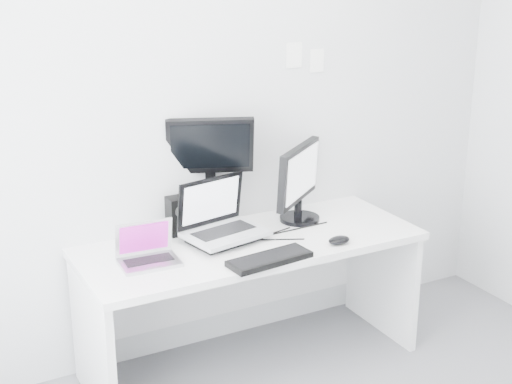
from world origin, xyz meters
TOP-DOWN VIEW (x-y plane):
  - back_wall at (0.00, 1.60)m, footprint 3.60×0.00m
  - desk at (0.00, 1.25)m, footprint 1.80×0.70m
  - macbook at (-0.57, 1.21)m, footprint 0.30×0.23m
  - speaker at (-0.30, 1.52)m, footprint 0.12×0.12m
  - dell_laptop at (-0.12, 1.30)m, footprint 0.45×0.38m
  - rear_monitor at (-0.08, 1.56)m, footprint 0.49×0.33m
  - samsung_monitor at (0.38, 1.39)m, footprint 0.52×0.47m
  - keyboard at (-0.05, 0.96)m, footprint 0.44×0.19m
  - mouse at (0.38, 1.00)m, footprint 0.13×0.09m
  - wall_note_0 at (0.45, 1.59)m, footprint 0.10×0.00m
  - wall_note_1 at (0.60, 1.59)m, footprint 0.09×0.00m

SIDE VIEW (x-z plane):
  - desk at x=0.00m, z-range 0.00..0.73m
  - keyboard at x=-0.05m, z-range 0.73..0.76m
  - mouse at x=0.38m, z-range 0.73..0.77m
  - speaker at x=-0.30m, z-range 0.73..0.93m
  - macbook at x=-0.57m, z-range 0.73..0.94m
  - dell_laptop at x=-0.12m, z-range 0.73..1.06m
  - samsung_monitor at x=0.38m, z-range 0.73..1.18m
  - rear_monitor at x=-0.08m, z-range 0.73..1.36m
  - back_wall at x=0.00m, z-range -0.45..3.15m
  - wall_note_1 at x=0.60m, z-range 1.52..1.65m
  - wall_note_0 at x=0.45m, z-range 1.55..1.69m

